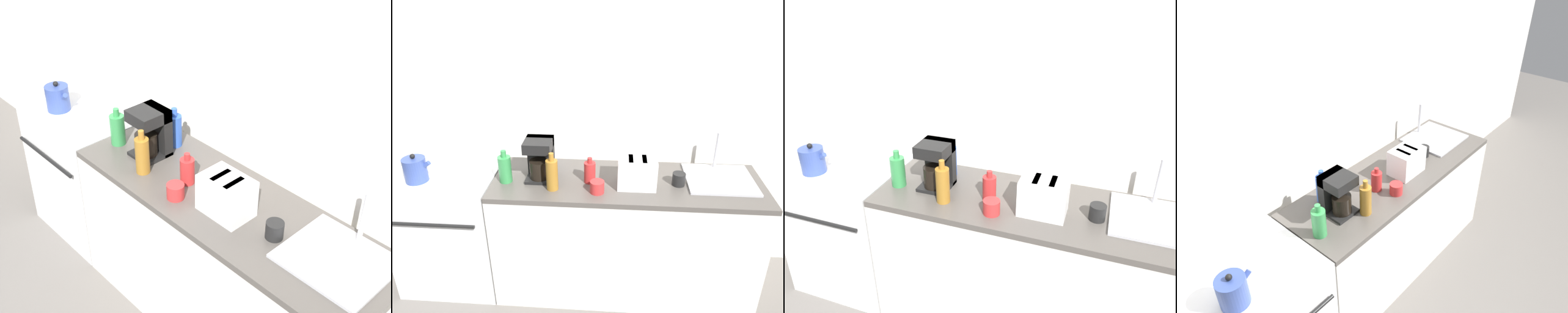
# 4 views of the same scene
# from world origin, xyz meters

# --- Properties ---
(wall_back) EXTENTS (8.00, 0.05, 2.60)m
(wall_back) POSITION_xyz_m (0.00, 0.71, 1.30)
(wall_back) COLOR silver
(wall_back) RESTS_ON ground_plane
(counter_block) EXTENTS (1.83, 0.60, 0.91)m
(counter_block) POSITION_xyz_m (0.65, 0.30, 0.46)
(counter_block) COLOR silver
(counter_block) RESTS_ON ground_plane
(kettle) EXTENTS (0.19, 0.15, 0.20)m
(kettle) POSITION_xyz_m (-0.77, 0.20, 1.00)
(kettle) COLOR #33478C
(kettle) RESTS_ON stove
(toaster) EXTENTS (0.25, 0.18, 0.20)m
(toaster) POSITION_xyz_m (0.71, 0.24, 1.02)
(toaster) COLOR white
(toaster) RESTS_ON counter_block
(coffee_maker) EXTENTS (0.18, 0.19, 0.29)m
(coffee_maker) POSITION_xyz_m (0.05, 0.31, 1.06)
(coffee_maker) COLOR black
(coffee_maker) RESTS_ON counter_block
(sink_tray) EXTENTS (0.45, 0.42, 0.28)m
(sink_tray) POSITION_xyz_m (1.28, 0.36, 0.93)
(sink_tray) COLOR #B7B7BC
(sink_tray) RESTS_ON counter_block
(bottle_green) EXTENTS (0.09, 0.09, 0.23)m
(bottle_green) POSITION_xyz_m (-0.17, 0.23, 1.01)
(bottle_green) COLOR #338C47
(bottle_green) RESTS_ON counter_block
(bottle_amber) EXTENTS (0.08, 0.08, 0.26)m
(bottle_amber) POSITION_xyz_m (0.16, 0.16, 1.02)
(bottle_amber) COLOR #9E6B23
(bottle_amber) RESTS_ON counter_block
(bottle_red) EXTENTS (0.08, 0.08, 0.18)m
(bottle_red) POSITION_xyz_m (0.40, 0.27, 0.99)
(bottle_red) COLOR #B72828
(bottle_red) RESTS_ON counter_block
(bottle_blue) EXTENTS (0.08, 0.08, 0.24)m
(bottle_blue) POSITION_xyz_m (0.07, 0.46, 1.02)
(bottle_blue) COLOR #2D56B7
(bottle_blue) RESTS_ON counter_block
(cup_red) EXTENTS (0.09, 0.09, 0.08)m
(cup_red) POSITION_xyz_m (0.45, 0.13, 0.95)
(cup_red) COLOR red
(cup_red) RESTS_ON counter_block
(cup_black) EXTENTS (0.09, 0.09, 0.09)m
(cup_black) POSITION_xyz_m (0.99, 0.27, 0.96)
(cup_black) COLOR black
(cup_black) RESTS_ON counter_block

